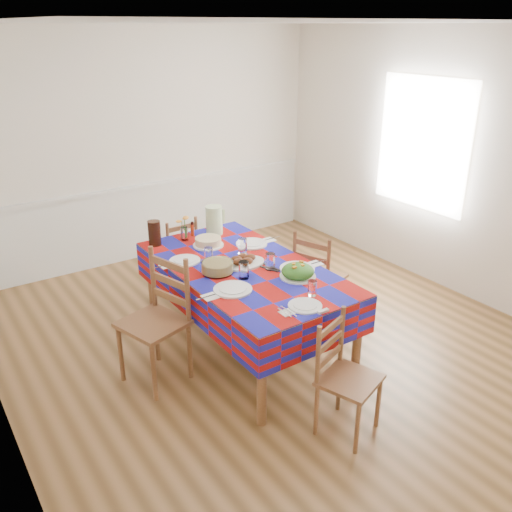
# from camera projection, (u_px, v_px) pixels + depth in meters

# --- Properties ---
(room) EXTENTS (4.58, 5.08, 2.78)m
(room) POSITION_uv_depth(u_px,v_px,m) (270.00, 199.00, 4.50)
(room) COLOR brown
(room) RESTS_ON ground
(wainscot) EXTENTS (4.41, 0.06, 0.92)m
(wainscot) POSITION_uv_depth(u_px,v_px,m) (153.00, 217.00, 6.73)
(wainscot) COLOR white
(wainscot) RESTS_ON room
(window_right) EXTENTS (0.00, 1.40, 1.40)m
(window_right) POSITION_uv_depth(u_px,v_px,m) (422.00, 144.00, 5.83)
(window_right) COLOR white
(window_right) RESTS_ON room
(dining_table) EXTENTS (1.10, 2.04, 0.79)m
(dining_table) POSITION_uv_depth(u_px,v_px,m) (244.00, 276.00, 4.63)
(dining_table) COLOR brown
(dining_table) RESTS_ON room
(setting_near_head) EXTENTS (0.41, 0.27, 0.12)m
(setting_near_head) POSITION_uv_depth(u_px,v_px,m) (307.00, 299.00, 3.99)
(setting_near_head) COLOR white
(setting_near_head) RESTS_ON dining_table
(setting_left_near) EXTENTS (0.55, 0.33, 0.15)m
(setting_left_near) POSITION_uv_depth(u_px,v_px,m) (236.00, 282.00, 4.24)
(setting_left_near) COLOR white
(setting_left_near) RESTS_ON dining_table
(setting_left_far) EXTENTS (0.49, 0.29, 0.13)m
(setting_left_far) POSITION_uv_depth(u_px,v_px,m) (193.00, 259.00, 4.68)
(setting_left_far) COLOR white
(setting_left_far) RESTS_ON dining_table
(setting_right_near) EXTENTS (0.56, 0.32, 0.14)m
(setting_right_near) POSITION_uv_depth(u_px,v_px,m) (288.00, 266.00, 4.54)
(setting_right_near) COLOR white
(setting_right_near) RESTS_ON dining_table
(setting_right_far) EXTENTS (0.55, 0.32, 0.14)m
(setting_right_far) POSITION_uv_depth(u_px,v_px,m) (249.00, 244.00, 4.98)
(setting_right_far) COLOR white
(setting_right_far) RESTS_ON dining_table
(meat_platter) EXTENTS (0.39, 0.28, 0.08)m
(meat_platter) POSITION_uv_depth(u_px,v_px,m) (243.00, 261.00, 4.63)
(meat_platter) COLOR white
(meat_platter) RESTS_ON dining_table
(salad_platter) EXTENTS (0.30, 0.30, 0.12)m
(salad_platter) POSITION_uv_depth(u_px,v_px,m) (298.00, 272.00, 4.38)
(salad_platter) COLOR white
(salad_platter) RESTS_ON dining_table
(pasta_bowl) EXTENTS (0.27, 0.27, 0.10)m
(pasta_bowl) POSITION_uv_depth(u_px,v_px,m) (217.00, 267.00, 4.47)
(pasta_bowl) COLOR white
(pasta_bowl) RESTS_ON dining_table
(cake) EXTENTS (0.29, 0.29, 0.08)m
(cake) POSITION_uv_depth(u_px,v_px,m) (208.00, 242.00, 5.01)
(cake) COLOR white
(cake) RESTS_ON dining_table
(serving_utensils) EXTENTS (0.16, 0.35, 0.01)m
(serving_utensils) POSITION_uv_depth(u_px,v_px,m) (264.00, 266.00, 4.60)
(serving_utensils) COLOR black
(serving_utensils) RESTS_ON dining_table
(flower_vase) EXTENTS (0.15, 0.12, 0.24)m
(flower_vase) POSITION_uv_depth(u_px,v_px,m) (184.00, 230.00, 5.13)
(flower_vase) COLOR white
(flower_vase) RESTS_ON dining_table
(hot_sauce) EXTENTS (0.03, 0.03, 0.14)m
(hot_sauce) POSITION_uv_depth(u_px,v_px,m) (192.00, 229.00, 5.24)
(hot_sauce) COLOR red
(hot_sauce) RESTS_ON dining_table
(green_pitcher) EXTENTS (0.16, 0.16, 0.28)m
(green_pitcher) POSITION_uv_depth(u_px,v_px,m) (214.00, 220.00, 5.26)
(green_pitcher) COLOR #CCF0A9
(green_pitcher) RESTS_ON dining_table
(tea_pitcher) EXTENTS (0.12, 0.12, 0.23)m
(tea_pitcher) POSITION_uv_depth(u_px,v_px,m) (154.00, 233.00, 5.00)
(tea_pitcher) COLOR black
(tea_pitcher) RESTS_ON dining_table
(name_card) EXTENTS (0.09, 0.03, 0.02)m
(name_card) POSITION_uv_depth(u_px,v_px,m) (323.00, 311.00, 3.86)
(name_card) COLOR white
(name_card) RESTS_ON dining_table
(chair_near) EXTENTS (0.49, 0.48, 0.88)m
(chair_near) POSITION_uv_depth(u_px,v_px,m) (345.00, 378.00, 3.75)
(chair_near) COLOR brown
(chair_near) RESTS_ON room
(chair_far) EXTENTS (0.40, 0.38, 0.87)m
(chair_far) POSITION_uv_depth(u_px,v_px,m) (178.00, 256.00, 5.72)
(chair_far) COLOR brown
(chair_far) RESTS_ON room
(chair_left) EXTENTS (0.56, 0.58, 1.06)m
(chair_left) POSITION_uv_depth(u_px,v_px,m) (158.00, 321.00, 4.30)
(chair_left) COLOR brown
(chair_left) RESTS_ON room
(chair_right) EXTENTS (0.52, 0.53, 0.94)m
(chair_right) POSITION_uv_depth(u_px,v_px,m) (317.00, 278.00, 5.14)
(chair_right) COLOR brown
(chair_right) RESTS_ON room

